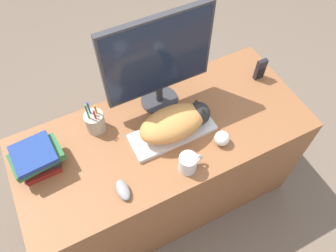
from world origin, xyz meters
TOP-DOWN VIEW (x-y plane):
  - ground_plane at (0.00, 0.00)m, footprint 12.00×12.00m
  - desk at (0.00, 0.32)m, footprint 1.46×0.63m
  - keyboard at (0.03, 0.29)m, footprint 0.42×0.16m
  - cat at (0.06, 0.29)m, footprint 0.36×0.18m
  - monitor at (0.07, 0.50)m, footprint 0.53×0.19m
  - computer_mouse at (-0.29, 0.12)m, footprint 0.05×0.10m
  - coffee_mug at (0.01, 0.09)m, footprint 0.11×0.08m
  - pen_cup at (-0.28, 0.49)m, footprint 0.09×0.09m
  - baseball at (0.22, 0.14)m, footprint 0.07×0.07m
  - phone at (0.62, 0.41)m, footprint 0.06×0.03m
  - book_stack at (-0.58, 0.40)m, footprint 0.23×0.18m

SIDE VIEW (x-z plane):
  - ground_plane at x=0.00m, z-range 0.00..0.00m
  - desk at x=0.00m, z-range 0.00..0.73m
  - keyboard at x=0.03m, z-range 0.73..0.76m
  - computer_mouse at x=-0.29m, z-range 0.73..0.77m
  - baseball at x=0.22m, z-range 0.73..0.80m
  - coffee_mug at x=0.01m, z-range 0.73..0.83m
  - pen_cup at x=-0.28m, z-range 0.69..0.89m
  - phone at x=0.62m, z-range 0.73..0.86m
  - book_stack at x=-0.58m, z-range 0.74..0.86m
  - cat at x=0.06m, z-range 0.75..0.89m
  - monitor at x=0.07m, z-range 0.76..1.29m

